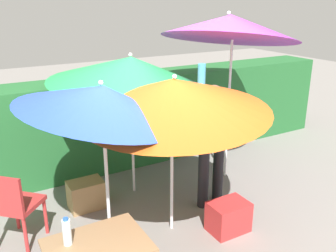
{
  "coord_description": "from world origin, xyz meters",
  "views": [
    {
      "loc": [
        -2.13,
        -3.43,
        2.59
      ],
      "look_at": [
        0.0,
        0.3,
        1.1
      ],
      "focal_mm": 39.6,
      "sensor_mm": 36.0,
      "label": 1
    }
  ],
  "objects_px": {
    "umbrella_navy": "(102,100)",
    "crate_cardboard": "(86,195)",
    "umbrella_rainbow": "(231,27)",
    "person_vendor": "(212,137)",
    "umbrella_yellow": "(173,95)",
    "cooler_box": "(228,217)",
    "chair_plastic": "(13,204)",
    "umbrella_orange": "(131,71)",
    "bottle_water": "(67,232)"
  },
  "relations": [
    {
      "from": "umbrella_navy",
      "to": "crate_cardboard",
      "type": "bearing_deg",
      "value": 89.04
    },
    {
      "from": "umbrella_rainbow",
      "to": "person_vendor",
      "type": "bearing_deg",
      "value": -139.3
    },
    {
      "from": "umbrella_yellow",
      "to": "cooler_box",
      "type": "height_order",
      "value": "umbrella_yellow"
    },
    {
      "from": "umbrella_navy",
      "to": "chair_plastic",
      "type": "bearing_deg",
      "value": 150.41
    },
    {
      "from": "cooler_box",
      "to": "crate_cardboard",
      "type": "height_order",
      "value": "crate_cardboard"
    },
    {
      "from": "chair_plastic",
      "to": "person_vendor",
      "type": "bearing_deg",
      "value": -7.78
    },
    {
      "from": "umbrella_orange",
      "to": "crate_cardboard",
      "type": "xyz_separation_m",
      "value": [
        -0.73,
        -0.11,
        -1.52
      ]
    },
    {
      "from": "person_vendor",
      "to": "crate_cardboard",
      "type": "xyz_separation_m",
      "value": [
        -1.47,
        0.69,
        -0.75
      ]
    },
    {
      "from": "umbrella_rainbow",
      "to": "chair_plastic",
      "type": "bearing_deg",
      "value": -175.55
    },
    {
      "from": "person_vendor",
      "to": "umbrella_orange",
      "type": "bearing_deg",
      "value": 132.54
    },
    {
      "from": "person_vendor",
      "to": "bottle_water",
      "type": "relative_size",
      "value": 7.83
    },
    {
      "from": "umbrella_orange",
      "to": "chair_plastic",
      "type": "relative_size",
      "value": 2.39
    },
    {
      "from": "umbrella_orange",
      "to": "bottle_water",
      "type": "bearing_deg",
      "value": -127.86
    },
    {
      "from": "crate_cardboard",
      "to": "bottle_water",
      "type": "xyz_separation_m",
      "value": [
        -0.64,
        -1.65,
        0.67
      ]
    },
    {
      "from": "chair_plastic",
      "to": "umbrella_navy",
      "type": "bearing_deg",
      "value": -29.59
    },
    {
      "from": "umbrella_rainbow",
      "to": "cooler_box",
      "type": "bearing_deg",
      "value": -125.39
    },
    {
      "from": "umbrella_orange",
      "to": "umbrella_yellow",
      "type": "relative_size",
      "value": 1.02
    },
    {
      "from": "chair_plastic",
      "to": "crate_cardboard",
      "type": "height_order",
      "value": "chair_plastic"
    },
    {
      "from": "person_vendor",
      "to": "bottle_water",
      "type": "xyz_separation_m",
      "value": [
        -2.11,
        -0.96,
        -0.08
      ]
    },
    {
      "from": "umbrella_rainbow",
      "to": "umbrella_yellow",
      "type": "height_order",
      "value": "umbrella_rainbow"
    },
    {
      "from": "umbrella_yellow",
      "to": "chair_plastic",
      "type": "bearing_deg",
      "value": 160.19
    },
    {
      "from": "umbrella_rainbow",
      "to": "crate_cardboard",
      "type": "relative_size",
      "value": 5.96
    },
    {
      "from": "umbrella_yellow",
      "to": "bottle_water",
      "type": "xyz_separation_m",
      "value": [
        -1.38,
        -0.7,
        -0.77
      ]
    },
    {
      "from": "umbrella_navy",
      "to": "cooler_box",
      "type": "relative_size",
      "value": 4.41
    },
    {
      "from": "umbrella_rainbow",
      "to": "crate_cardboard",
      "type": "distance_m",
      "value": 2.94
    },
    {
      "from": "person_vendor",
      "to": "cooler_box",
      "type": "distance_m",
      "value": 1.0
    },
    {
      "from": "chair_plastic",
      "to": "bottle_water",
      "type": "relative_size",
      "value": 3.71
    },
    {
      "from": "umbrella_orange",
      "to": "crate_cardboard",
      "type": "relative_size",
      "value": 4.81
    },
    {
      "from": "chair_plastic",
      "to": "crate_cardboard",
      "type": "bearing_deg",
      "value": 22.24
    },
    {
      "from": "person_vendor",
      "to": "crate_cardboard",
      "type": "relative_size",
      "value": 4.25
    },
    {
      "from": "umbrella_navy",
      "to": "bottle_water",
      "type": "bearing_deg",
      "value": -128.58
    },
    {
      "from": "umbrella_navy",
      "to": "umbrella_rainbow",
      "type": "bearing_deg",
      "value": 19.04
    },
    {
      "from": "umbrella_orange",
      "to": "person_vendor",
      "type": "relative_size",
      "value": 1.13
    },
    {
      "from": "umbrella_navy",
      "to": "umbrella_orange",
      "type": "bearing_deg",
      "value": 52.72
    },
    {
      "from": "bottle_water",
      "to": "chair_plastic",
      "type": "bearing_deg",
      "value": 101.22
    },
    {
      "from": "umbrella_orange",
      "to": "cooler_box",
      "type": "height_order",
      "value": "umbrella_orange"
    },
    {
      "from": "umbrella_yellow",
      "to": "crate_cardboard",
      "type": "relative_size",
      "value": 4.72
    },
    {
      "from": "chair_plastic",
      "to": "bottle_water",
      "type": "xyz_separation_m",
      "value": [
        0.26,
        -1.29,
        0.34
      ]
    },
    {
      "from": "umbrella_rainbow",
      "to": "chair_plastic",
      "type": "xyz_separation_m",
      "value": [
        -3.01,
        -0.23,
        -1.7
      ]
    },
    {
      "from": "umbrella_rainbow",
      "to": "umbrella_yellow",
      "type": "bearing_deg",
      "value": -149.23
    },
    {
      "from": "umbrella_navy",
      "to": "bottle_water",
      "type": "xyz_separation_m",
      "value": [
        -0.63,
        -0.79,
        -0.8
      ]
    },
    {
      "from": "umbrella_orange",
      "to": "cooler_box",
      "type": "xyz_separation_m",
      "value": [
        0.55,
        -1.43,
        -1.53
      ]
    },
    {
      "from": "cooler_box",
      "to": "umbrella_orange",
      "type": "bearing_deg",
      "value": 110.98
    },
    {
      "from": "crate_cardboard",
      "to": "bottle_water",
      "type": "bearing_deg",
      "value": -111.2
    },
    {
      "from": "chair_plastic",
      "to": "bottle_water",
      "type": "height_order",
      "value": "bottle_water"
    },
    {
      "from": "umbrella_rainbow",
      "to": "umbrella_navy",
      "type": "bearing_deg",
      "value": -160.96
    },
    {
      "from": "umbrella_orange",
      "to": "bottle_water",
      "type": "relative_size",
      "value": 8.86
    },
    {
      "from": "bottle_water",
      "to": "umbrella_rainbow",
      "type": "bearing_deg",
      "value": 28.88
    },
    {
      "from": "umbrella_orange",
      "to": "crate_cardboard",
      "type": "height_order",
      "value": "umbrella_orange"
    },
    {
      "from": "crate_cardboard",
      "to": "person_vendor",
      "type": "bearing_deg",
      "value": -25.16
    }
  ]
}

